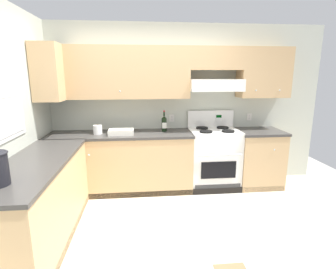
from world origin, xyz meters
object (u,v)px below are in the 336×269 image
Objects in this scene: stove at (214,158)px; bowl at (121,133)px; wine_bottle at (164,123)px; paper_towel_roll at (98,130)px.

stove is 1.51m from bowl.
wine_bottle is (-0.78, 0.08, 0.56)m from stove.
wine_bottle is 2.43× the size of paper_towel_roll.
wine_bottle is 1.00m from paper_towel_roll.
paper_towel_roll reaches higher than bowl.
paper_towel_roll is (-1.00, -0.10, -0.06)m from wine_bottle.
stove reaches higher than paper_towel_roll.
wine_bottle is at bearing 5.60° from paper_towel_roll.
paper_towel_roll is at bearing -179.48° from stove.
stove is 0.97m from wine_bottle.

